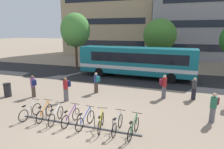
{
  "coord_description": "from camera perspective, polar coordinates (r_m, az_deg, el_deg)",
  "views": [
    {
      "loc": [
        4.64,
        -8.68,
        4.92
      ],
      "look_at": [
        0.06,
        4.92,
        1.65
      ],
      "focal_mm": 31.03,
      "sensor_mm": 36.0,
      "label": 1
    }
  ],
  "objects": [
    {
      "name": "commuter_teal_pack_5",
      "position": [
        15.47,
        -4.65,
        -2.01
      ],
      "size": [
        0.6,
        0.52,
        1.67
      ],
      "rotation": [
        0.0,
        0.0,
        2.64
      ],
      "color": "#47382D",
      "rests_on": "ground"
    },
    {
      "name": "commuter_maroon_pack_4",
      "position": [
        11.93,
        27.78,
        -8.05
      ],
      "size": [
        0.54,
        0.61,
        1.68
      ],
      "rotation": [
        0.0,
        0.0,
        4.14
      ],
      "color": "#565660",
      "rests_on": "ground"
    },
    {
      "name": "commuter_maroon_pack_2",
      "position": [
        14.72,
        15.01,
        -2.97
      ],
      "size": [
        0.59,
        0.45,
        1.77
      ],
      "rotation": [
        0.0,
        0.0,
        0.3
      ],
      "color": "#565660",
      "rests_on": "ground"
    },
    {
      "name": "city_bus",
      "position": [
        20.63,
        6.89,
        3.98
      ],
      "size": [
        12.11,
        3.04,
        3.2
      ],
      "rotation": [
        0.0,
        0.0,
        3.1
      ],
      "color": "#0F6070",
      "rests_on": "ground"
    },
    {
      "name": "bike_rack",
      "position": [
        10.72,
        -10.11,
        -14.11
      ],
      "size": [
        6.89,
        0.09,
        0.7
      ],
      "rotation": [
        0.0,
        0.0,
        0.0
      ],
      "color": "#47474C",
      "rests_on": "ground"
    },
    {
      "name": "trash_bin",
      "position": [
        16.7,
        -28.42,
        -4.03
      ],
      "size": [
        0.55,
        0.55,
        1.03
      ],
      "color": "#232328",
      "rests_on": "ground"
    },
    {
      "name": "parked_bicycle_yellow_5",
      "position": [
        10.05,
        -3.29,
        -14.0
      ],
      "size": [
        0.57,
        1.69,
        0.99
      ],
      "rotation": [
        0.0,
        0.0,
        1.79
      ],
      "color": "black",
      "rests_on": "ground"
    },
    {
      "name": "street_tree_0",
      "position": [
        27.46,
        13.89,
        11.18
      ],
      "size": [
        4.44,
        4.44,
        6.5
      ],
      "color": "brown",
      "rests_on": "ground"
    },
    {
      "name": "parked_bicycle_purple_3",
      "position": [
        10.81,
        -12.06,
        -12.25
      ],
      "size": [
        0.52,
        1.72,
        0.99
      ],
      "rotation": [
        0.0,
        0.0,
        1.52
      ],
      "color": "black",
      "rests_on": "ground"
    },
    {
      "name": "street_tree_1",
      "position": [
        26.0,
        -10.73,
        12.69
      ],
      "size": [
        3.78,
        3.78,
        7.13
      ],
      "color": "brown",
      "rests_on": "ground"
    },
    {
      "name": "parked_bicycle_blue_4",
      "position": [
        10.37,
        -7.87,
        -13.2
      ],
      "size": [
        0.52,
        1.72,
        0.99
      ],
      "rotation": [
        0.0,
        0.0,
        1.44
      ],
      "color": "black",
      "rests_on": "ground"
    },
    {
      "name": "commuter_navy_pack_3",
      "position": [
        14.0,
        -13.37,
        -3.75
      ],
      "size": [
        0.51,
        0.6,
        1.73
      ],
      "rotation": [
        0.0,
        0.0,
        4.24
      ],
      "color": "#565660",
      "rests_on": "ground"
    },
    {
      "name": "bus_lane_asphalt",
      "position": [
        21.08,
        5.38,
        -0.7
      ],
      "size": [
        80.0,
        7.2,
        0.01
      ],
      "primitive_type": "cube",
      "color": "#232326",
      "rests_on": "ground"
    },
    {
      "name": "parked_bicycle_orange_1",
      "position": [
        11.75,
        -19.26,
        -10.61
      ],
      "size": [
        0.52,
        1.71,
        0.99
      ],
      "rotation": [
        0.0,
        0.0,
        1.71
      ],
      "color": "black",
      "rests_on": "ground"
    },
    {
      "name": "parked_bicycle_white_2",
      "position": [
        11.18,
        -16.16,
        -11.61
      ],
      "size": [
        0.52,
        1.72,
        0.99
      ],
      "rotation": [
        0.0,
        0.0,
        1.7
      ],
      "color": "black",
      "rests_on": "ground"
    },
    {
      "name": "building_left_wing",
      "position": [
        43.51,
        0.01,
        20.0
      ],
      "size": [
        18.28,
        10.75,
        20.69
      ],
      "color": "tan",
      "rests_on": "ground"
    },
    {
      "name": "building_centre_block",
      "position": [
        49.28,
        16.33,
        16.95
      ],
      "size": [
        15.71,
        11.41,
        17.75
      ],
      "color": "gray",
      "rests_on": "ground"
    },
    {
      "name": "commuter_black_pack_6",
      "position": [
        15.22,
        23.0,
        -3.36
      ],
      "size": [
        0.5,
        0.6,
        1.63
      ],
      "rotation": [
        0.0,
        0.0,
        5.16
      ],
      "color": "black",
      "rests_on": "ground"
    },
    {
      "name": "parked_bicycle_green_7",
      "position": [
        9.57,
        6.34,
        -15.52
      ],
      "size": [
        0.52,
        1.72,
        0.99
      ],
      "rotation": [
        0.0,
        0.0,
        1.47
      ],
      "color": "black",
      "rests_on": "ground"
    },
    {
      "name": "commuter_navy_pack_1",
      "position": [
        15.63,
        -22.22,
        -2.82
      ],
      "size": [
        0.6,
        0.51,
        1.67
      ],
      "rotation": [
        0.0,
        0.0,
        2.68
      ],
      "color": "#47382D",
      "rests_on": "ground"
    },
    {
      "name": "parked_bicycle_silver_6",
      "position": [
        9.84,
        1.59,
        -14.6
      ],
      "size": [
        0.52,
        1.72,
        0.99
      ],
      "rotation": [
        0.0,
        0.0,
        1.56
      ],
      "color": "black",
      "rests_on": "ground"
    },
    {
      "name": "ground",
      "position": [
        11.0,
        -8.77,
        -13.86
      ],
      "size": [
        200.0,
        200.0,
        0.0
      ],
      "primitive_type": "plane",
      "color": "gray"
    },
    {
      "name": "parked_bicycle_white_0",
      "position": [
        12.18,
        -22.94,
        -10.08
      ],
      "size": [
        0.52,
        1.72,
        0.99
      ],
      "rotation": [
        0.0,
        0.0,
        1.53
      ],
      "color": "black",
      "rests_on": "ground"
    }
  ]
}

